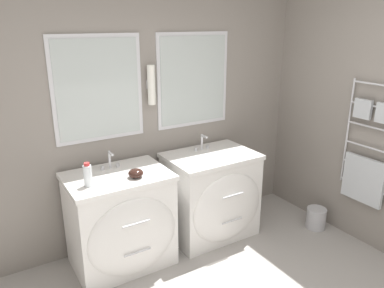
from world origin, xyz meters
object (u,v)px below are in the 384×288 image
object	(u,v)px
toiletry_bottle	(88,175)
waste_bin	(316,218)
vanity_left	(122,221)
amenity_bowl	(136,173)
vanity_right	(213,196)

from	to	relation	value
toiletry_bottle	waste_bin	bearing A→B (deg)	-10.36
vanity_left	amenity_bowl	world-z (taller)	amenity_bowl
vanity_right	waste_bin	world-z (taller)	vanity_right
vanity_left	waste_bin	distance (m)	2.08
toiletry_bottle	vanity_right	bearing A→B (deg)	2.89
vanity_left	toiletry_bottle	xyz separation A→B (m)	(-0.28, -0.06, 0.52)
amenity_bowl	waste_bin	size ratio (longest dim) A/B	0.57
vanity_left	vanity_right	size ratio (longest dim) A/B	1.00
waste_bin	vanity_left	bearing A→B (deg)	166.52
vanity_left	vanity_right	xyz separation A→B (m)	(0.97, 0.00, 0.00)
vanity_right	waste_bin	size ratio (longest dim) A/B	3.92
toiletry_bottle	vanity_left	bearing A→B (deg)	12.88
vanity_left	amenity_bowl	bearing A→B (deg)	-42.33
toiletry_bottle	waste_bin	xyz separation A→B (m)	(2.27, -0.42, -0.85)
amenity_bowl	waste_bin	distance (m)	2.08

